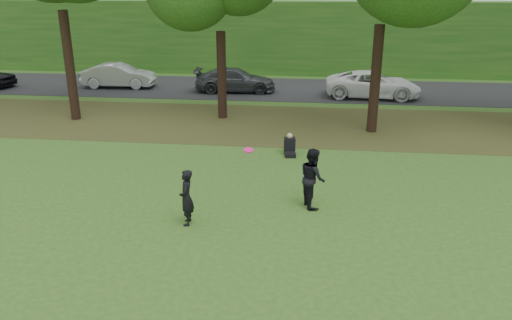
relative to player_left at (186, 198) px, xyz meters
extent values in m
plane|color=#2B531A|center=(1.95, -2.60, -0.79)|extent=(120.00, 120.00, 0.00)
cube|color=#4C351B|center=(1.95, 10.40, -0.78)|extent=(60.00, 7.00, 0.01)
cube|color=black|center=(1.95, 18.40, -0.78)|extent=(70.00, 7.00, 0.02)
cube|color=#1D4E16|center=(1.95, 24.40, 1.71)|extent=(70.00, 3.00, 5.00)
imported|color=black|center=(0.00, 0.00, 0.00)|extent=(0.45, 0.62, 1.58)
imported|color=black|center=(3.39, 1.58, 0.10)|extent=(0.91, 1.04, 1.79)
imported|color=#ABAFB3|center=(-8.75, 17.73, -0.03)|extent=(4.54, 1.77, 1.47)
imported|color=#3B3D42|center=(-1.34, 17.30, -0.08)|extent=(4.92, 2.33, 1.39)
imported|color=white|center=(6.69, 16.66, -0.03)|extent=(5.42, 2.70, 1.47)
cylinder|color=#F2147B|center=(1.57, 1.02, 1.08)|extent=(0.28, 0.27, 0.11)
cube|color=black|center=(2.53, 5.97, -0.71)|extent=(0.48, 0.61, 0.16)
cube|color=black|center=(2.49, 6.25, -0.43)|extent=(0.46, 0.40, 0.56)
sphere|color=tan|center=(2.49, 6.25, -0.07)|extent=(0.22, 0.22, 0.22)
cylinder|color=black|center=(-8.05, 10.20, 1.75)|extent=(0.44, 0.44, 5.08)
cylinder|color=black|center=(-1.05, 11.30, 1.27)|extent=(0.44, 0.44, 4.12)
cylinder|color=black|center=(5.95, 9.70, 1.52)|extent=(0.44, 0.44, 4.62)
camera|label=1|loc=(3.28, -12.06, 5.54)|focal=35.00mm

